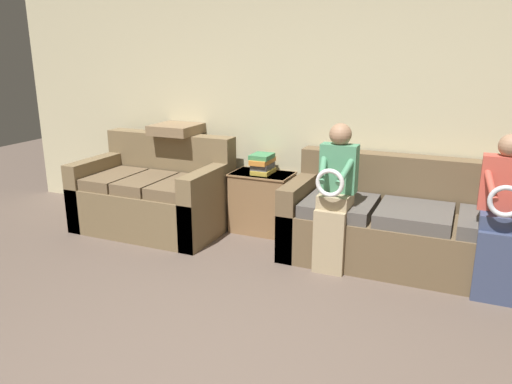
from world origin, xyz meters
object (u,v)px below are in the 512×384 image
(book_stack, at_px, (263,163))
(throw_pillow, at_px, (176,129))
(child_left_seated, at_px, (335,191))
(child_right_seated, at_px, (502,212))
(couch_main, at_px, (415,228))
(couch_side, at_px, (155,196))
(side_shelf, at_px, (262,202))

(book_stack, relative_size, throw_pillow, 0.66)
(child_left_seated, height_order, child_right_seated, child_left_seated)
(couch_main, xyz_separation_m, couch_side, (-2.57, -0.13, 0.02))
(child_left_seated, distance_m, side_shelf, 1.11)
(couch_main, xyz_separation_m, child_right_seated, (0.62, -0.36, 0.34))
(couch_main, distance_m, book_stack, 1.57)
(side_shelf, bearing_deg, book_stack, 67.76)
(child_right_seated, xyz_separation_m, throw_pillow, (-3.11, 0.54, 0.33))
(couch_side, distance_m, throw_pillow, 0.73)
(couch_side, bearing_deg, throw_pillow, 74.25)
(couch_main, height_order, child_left_seated, child_left_seated)
(child_left_seated, xyz_separation_m, book_stack, (-0.89, 0.56, 0.03))
(book_stack, bearing_deg, child_left_seated, -32.41)
(child_right_seated, bearing_deg, book_stack, 165.15)
(book_stack, bearing_deg, couch_main, -7.91)
(couch_main, relative_size, child_left_seated, 1.80)
(couch_main, relative_size, book_stack, 7.39)
(couch_side, xyz_separation_m, side_shelf, (1.06, 0.33, -0.02))
(child_right_seated, bearing_deg, couch_main, 150.25)
(book_stack, bearing_deg, side_shelf, -112.24)
(couch_main, distance_m, couch_side, 2.58)
(couch_main, bearing_deg, throw_pillow, 175.65)
(couch_main, distance_m, throw_pillow, 2.58)
(side_shelf, bearing_deg, child_left_seated, -32.08)
(side_shelf, relative_size, throw_pillow, 1.35)
(book_stack, bearing_deg, child_right_seated, -14.85)
(couch_main, xyz_separation_m, book_stack, (-1.51, 0.21, 0.39))
(couch_side, relative_size, child_left_seated, 1.20)
(side_shelf, height_order, throw_pillow, throw_pillow)
(couch_side, xyz_separation_m, child_right_seated, (3.20, -0.23, 0.32))
(couch_side, distance_m, child_left_seated, 1.99)
(couch_main, xyz_separation_m, throw_pillow, (-2.48, 0.19, 0.67))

